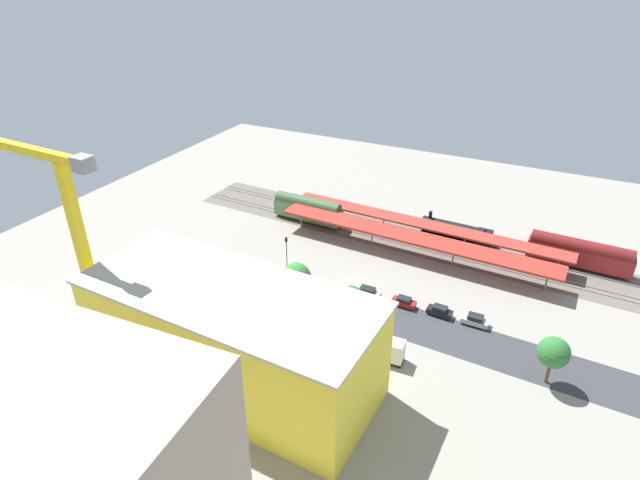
% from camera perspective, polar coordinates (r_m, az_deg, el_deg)
% --- Properties ---
extents(ground_plane, '(153.39, 153.39, 0.00)m').
position_cam_1_polar(ground_plane, '(94.69, 4.12, -5.05)').
color(ground_plane, gray).
rests_on(ground_plane, ground).
extents(rail_bed, '(96.38, 17.93, 0.01)m').
position_cam_1_polar(rail_bed, '(112.56, 8.45, 0.61)').
color(rail_bed, '#665E54').
rests_on(rail_bed, ground).
extents(street_asphalt, '(96.17, 13.19, 0.01)m').
position_cam_1_polar(street_asphalt, '(90.35, 2.71, -6.87)').
color(street_asphalt, '#38383D').
rests_on(street_asphalt, ground).
extents(track_rails, '(95.78, 11.50, 0.12)m').
position_cam_1_polar(track_rails, '(112.48, 8.45, 0.69)').
color(track_rails, '#9E9EA8').
rests_on(track_rails, ground).
extents(platform_canopy_near, '(56.30, 7.78, 4.56)m').
position_cam_1_polar(platform_canopy_near, '(102.84, 10.08, 0.30)').
color(platform_canopy_near, '#A82D23').
rests_on(platform_canopy_near, ground).
extents(platform_canopy_far, '(58.65, 6.70, 4.11)m').
position_cam_1_polar(platform_canopy_far, '(109.22, 11.32, 1.72)').
color(platform_canopy_far, '#B73328').
rests_on(platform_canopy_far, ground).
extents(locomotive, '(16.12, 3.71, 5.37)m').
position_cam_1_polar(locomotive, '(111.66, 15.03, 0.75)').
color(locomotive, black).
rests_on(locomotive, ground).
extents(passenger_coach, '(18.81, 3.77, 5.77)m').
position_cam_1_polar(passenger_coach, '(110.16, 26.63, -1.28)').
color(passenger_coach, black).
rests_on(passenger_coach, ground).
extents(freight_coach_far, '(16.29, 3.64, 5.80)m').
position_cam_1_polar(freight_coach_far, '(115.63, -1.34, 3.43)').
color(freight_coach_far, black).
rests_on(freight_coach_far, ground).
extents(parked_car_0, '(4.37, 1.94, 1.80)m').
position_cam_1_polar(parked_car_0, '(88.55, 16.67, -8.48)').
color(parked_car_0, black).
rests_on(parked_car_0, ground).
extents(parked_car_1, '(4.28, 1.97, 1.77)m').
position_cam_1_polar(parked_car_1, '(89.12, 13.01, -7.65)').
color(parked_car_1, black).
rests_on(parked_car_1, ground).
extents(parked_car_2, '(4.11, 1.86, 1.69)m').
position_cam_1_polar(parked_car_2, '(90.15, 9.19, -6.77)').
color(parked_car_2, black).
rests_on(parked_car_2, ground).
extents(parked_car_3, '(4.74, 1.94, 1.74)m').
position_cam_1_polar(parked_car_3, '(91.75, 5.21, -5.76)').
color(parked_car_3, black).
rests_on(parked_car_3, ground).
extents(construction_building, '(40.39, 17.80, 14.63)m').
position_cam_1_polar(construction_building, '(72.25, -9.64, -10.58)').
color(construction_building, yellow).
rests_on(construction_building, ground).
extents(construction_roof_slab, '(41.01, 18.43, 0.40)m').
position_cam_1_polar(construction_roof_slab, '(67.77, -10.15, -5.66)').
color(construction_roof_slab, '#B7B2A8').
rests_on(construction_roof_slab, construction_building).
extents(tower_crane, '(30.08, 3.60, 30.74)m').
position_cam_1_polar(tower_crane, '(81.97, -26.41, 1.28)').
color(tower_crane, gray).
rests_on(tower_crane, ground).
extents(box_truck_0, '(8.20, 2.70, 3.54)m').
position_cam_1_polar(box_truck_0, '(80.51, 2.14, -10.48)').
color(box_truck_0, black).
rests_on(box_truck_0, ground).
extents(box_truck_1, '(9.11, 2.83, 3.63)m').
position_cam_1_polar(box_truck_1, '(78.88, 6.07, -11.59)').
color(box_truck_1, black).
rests_on(box_truck_1, ground).
extents(box_truck_2, '(8.42, 2.70, 3.33)m').
position_cam_1_polar(box_truck_2, '(83.42, -3.22, -8.97)').
color(box_truck_2, black).
rests_on(box_truck_2, ground).
extents(street_tree_0, '(4.52, 4.52, 6.91)m').
position_cam_1_polar(street_tree_0, '(83.10, 3.39, -6.56)').
color(street_tree_0, brown).
rests_on(street_tree_0, ground).
extents(street_tree_1, '(4.37, 4.37, 7.54)m').
position_cam_1_polar(street_tree_1, '(78.78, 24.28, -11.21)').
color(street_tree_1, brown).
rests_on(street_tree_1, ground).
extents(street_tree_2, '(5.10, 5.10, 8.26)m').
position_cam_1_polar(street_tree_2, '(86.40, -2.67, -4.14)').
color(street_tree_2, brown).
rests_on(street_tree_2, ground).
extents(traffic_light, '(0.50, 0.36, 7.34)m').
position_cam_1_polar(traffic_light, '(96.24, -3.70, -1.06)').
color(traffic_light, '#333333').
rests_on(traffic_light, ground).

